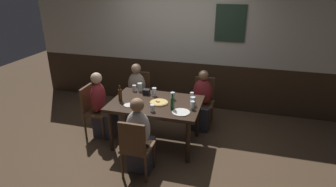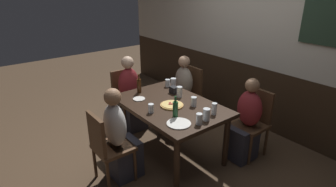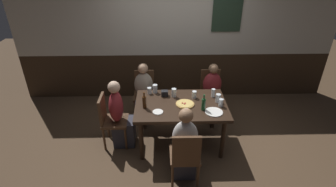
% 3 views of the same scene
% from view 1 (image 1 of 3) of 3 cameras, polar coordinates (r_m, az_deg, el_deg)
% --- Properties ---
extents(ground_plane, '(12.00, 12.00, 0.00)m').
position_cam_1_polar(ground_plane, '(4.76, -2.37, -9.92)').
color(ground_plane, '#4C3826').
extents(wall_back, '(6.40, 0.13, 2.60)m').
position_cam_1_polar(wall_back, '(5.75, 2.57, 9.94)').
color(wall_back, '#332316').
rests_on(wall_back, ground_plane).
extents(dining_table, '(1.42, 0.95, 0.74)m').
position_cam_1_polar(dining_table, '(4.45, -2.50, -2.81)').
color(dining_table, black).
rests_on(dining_table, ground_plane).
extents(chair_mid_near, '(0.40, 0.40, 0.88)m').
position_cam_1_polar(chair_mid_near, '(3.80, -6.65, -10.50)').
color(chair_mid_near, '#513521').
rests_on(chair_mid_near, ground_plane).
extents(chair_left_far, '(0.40, 0.40, 0.88)m').
position_cam_1_polar(chair_left_far, '(5.47, -5.86, 0.32)').
color(chair_left_far, '#513521').
rests_on(chair_left_far, ground_plane).
extents(chair_head_west, '(0.40, 0.40, 0.88)m').
position_cam_1_polar(chair_head_west, '(4.95, -15.00, -2.86)').
color(chair_head_west, '#513521').
rests_on(chair_head_west, ground_plane).
extents(chair_right_far, '(0.40, 0.40, 0.88)m').
position_cam_1_polar(chair_right_far, '(5.18, 7.19, -1.09)').
color(chair_right_far, '#513521').
rests_on(chair_right_far, ground_plane).
extents(person_mid_near, '(0.34, 0.37, 1.13)m').
position_cam_1_polar(person_mid_near, '(3.93, -5.74, -9.54)').
color(person_mid_near, '#2D2D38').
rests_on(person_mid_near, ground_plane).
extents(person_left_far, '(0.34, 0.37, 1.10)m').
position_cam_1_polar(person_left_far, '(5.35, -6.48, -0.67)').
color(person_left_far, '#2D2D38').
rests_on(person_left_far, ground_plane).
extents(person_head_west, '(0.37, 0.34, 1.14)m').
position_cam_1_polar(person_head_west, '(4.88, -13.32, -3.29)').
color(person_head_west, '#2D2D38').
rests_on(person_head_west, ground_plane).
extents(person_right_far, '(0.34, 0.37, 1.08)m').
position_cam_1_polar(person_right_far, '(5.05, 6.87, -2.29)').
color(person_right_far, '#2D2D38').
rests_on(person_right_far, ground_plane).
extents(pizza, '(0.29, 0.29, 0.03)m').
position_cam_1_polar(pizza, '(4.37, -1.86, -1.84)').
color(pizza, tan).
rests_on(pizza, dining_table).
extents(beer_glass_tall, '(0.08, 0.08, 0.14)m').
position_cam_1_polar(beer_glass_tall, '(4.62, -2.82, 0.21)').
color(beer_glass_tall, silver).
rests_on(beer_glass_tall, dining_table).
extents(tumbler_short, '(0.08, 0.08, 0.14)m').
position_cam_1_polar(tumbler_short, '(4.30, 5.08, -1.68)').
color(tumbler_short, silver).
rests_on(tumbler_short, dining_table).
extents(highball_clear, '(0.07, 0.07, 0.12)m').
position_cam_1_polar(highball_clear, '(4.18, 5.00, -2.42)').
color(highball_clear, silver).
rests_on(highball_clear, dining_table).
extents(tumbler_water, '(0.07, 0.07, 0.11)m').
position_cam_1_polar(tumbler_water, '(4.10, -3.24, -3.09)').
color(tumbler_water, silver).
rests_on(tumbler_water, dining_table).
extents(beer_glass_half, '(0.06, 0.06, 0.14)m').
position_cam_1_polar(beer_glass_half, '(4.46, 4.90, -0.68)').
color(beer_glass_half, silver).
rests_on(beer_glass_half, dining_table).
extents(pint_glass_pale, '(0.07, 0.07, 0.11)m').
position_cam_1_polar(pint_glass_pale, '(4.86, -6.91, 1.03)').
color(pint_glass_pale, silver).
rests_on(pint_glass_pale, dining_table).
extents(pint_glass_stout, '(0.07, 0.07, 0.12)m').
position_cam_1_polar(pint_glass_stout, '(4.50, 0.94, -0.56)').
color(pint_glass_stout, silver).
rests_on(pint_glass_stout, dining_table).
extents(pint_glass_amber, '(0.08, 0.08, 0.14)m').
position_cam_1_polar(pint_glass_amber, '(4.85, -5.75, 1.24)').
color(pint_glass_amber, silver).
rests_on(pint_glass_amber, dining_table).
extents(beer_bottle_green, '(0.06, 0.06, 0.26)m').
position_cam_1_polar(beer_bottle_green, '(4.13, 0.91, -1.99)').
color(beer_bottle_green, '#194723').
rests_on(beer_bottle_green, dining_table).
extents(beer_bottle_brown, '(0.06, 0.06, 0.26)m').
position_cam_1_polar(beer_bottle_brown, '(4.48, -9.75, -0.25)').
color(beer_bottle_brown, '#42230F').
rests_on(beer_bottle_brown, dining_table).
extents(plate_white_large, '(0.26, 0.26, 0.01)m').
position_cam_1_polar(plate_white_large, '(4.08, 2.66, -3.85)').
color(plate_white_large, white).
rests_on(plate_white_large, dining_table).
extents(plate_white_small, '(0.16, 0.16, 0.01)m').
position_cam_1_polar(plate_white_small, '(4.33, -7.98, -2.38)').
color(plate_white_small, white).
rests_on(plate_white_small, dining_table).
extents(condiment_caddy, '(0.11, 0.09, 0.09)m').
position_cam_1_polar(condiment_caddy, '(4.70, -4.45, 0.35)').
color(condiment_caddy, black).
rests_on(condiment_caddy, dining_table).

